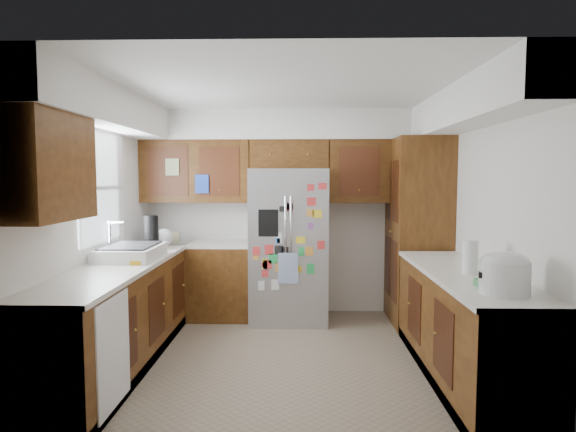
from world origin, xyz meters
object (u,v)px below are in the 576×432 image
object	(u,v)px
rice_cooker	(505,272)
paper_towel	(470,257)
fridge	(289,245)
pantry	(418,231)

from	to	relation	value
rice_cooker	paper_towel	xyz separation A→B (m)	(0.01, 0.68, -0.01)
rice_cooker	paper_towel	distance (m)	0.68
fridge	pantry	bearing A→B (deg)	-2.05
fridge	paper_towel	distance (m)	2.33
rice_cooker	fridge	bearing A→B (deg)	121.58
pantry	rice_cooker	distance (m)	2.39
fridge	rice_cooker	size ratio (longest dim) A/B	5.38
fridge	paper_towel	size ratio (longest dim) A/B	6.58
rice_cooker	paper_towel	size ratio (longest dim) A/B	1.22
pantry	paper_towel	size ratio (longest dim) A/B	7.86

